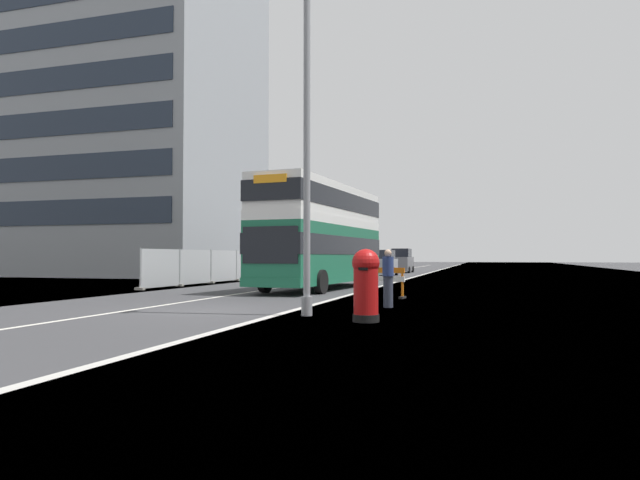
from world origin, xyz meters
TOP-DOWN VIEW (x-y plane):
  - ground at (0.58, 0.13)m, footprint 140.00×280.00m
  - double_decker_bus at (0.20, 11.18)m, footprint 3.46×11.33m
  - lamppost_foreground at (3.27, -0.47)m, footprint 0.29×0.70m
  - red_pillar_postbox at (5.03, -1.34)m, footprint 0.66×0.66m
  - roadworks_barrier at (4.03, 6.33)m, footprint 1.71×0.76m
  - construction_site_fence at (-7.50, 16.37)m, footprint 0.44×17.20m
  - car_oncoming_near at (-0.33, 29.81)m, footprint 2.07×3.87m
  - car_receding_mid at (-0.15, 38.86)m, footprint 1.92×4.38m
  - bare_tree_far_verge_near at (-16.98, 39.12)m, footprint 2.93×2.11m
  - bare_tree_far_verge_mid at (-15.16, 35.72)m, footprint 2.54×2.64m
  - pedestrian_at_kerb at (4.89, 2.50)m, footprint 0.34×0.34m
  - backdrop_office_block at (-25.45, 26.23)m, footprint 27.49×15.18m

SIDE VIEW (x-z plane):
  - ground at x=0.58m, z-range -0.10..0.00m
  - roadworks_barrier at x=4.03m, z-range 0.15..1.28m
  - pedestrian_at_kerb at x=4.89m, z-range 0.01..1.76m
  - construction_site_fence at x=-7.50m, z-range -0.04..1.90m
  - red_pillar_postbox at x=5.03m, z-range 0.08..1.81m
  - car_oncoming_near at x=-0.33m, z-range -0.06..1.98m
  - car_receding_mid at x=-0.15m, z-range -0.08..2.19m
  - bare_tree_far_verge_near at x=-16.98m, z-range -0.35..4.57m
  - bare_tree_far_verge_mid at x=-15.16m, z-range -0.09..5.02m
  - double_decker_bus at x=0.20m, z-range 0.16..5.04m
  - lamppost_foreground at x=3.27m, z-range -0.24..9.26m
  - backdrop_office_block at x=-25.45m, z-range 0.00..25.87m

